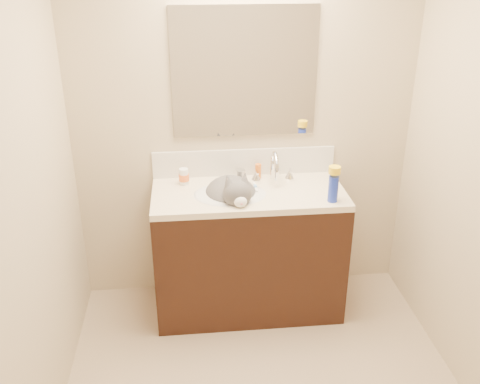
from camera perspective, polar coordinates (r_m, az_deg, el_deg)
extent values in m
cube|color=#BFAC8E|center=(3.44, 0.44, 7.92)|extent=(2.20, 0.04, 2.50)
cube|color=#BFAC8E|center=(2.37, -23.34, -2.31)|extent=(0.04, 2.50, 2.50)
cube|color=black|center=(3.54, 0.89, -6.55)|extent=(1.20, 0.55, 0.82)
cube|color=beige|center=(3.33, 0.94, -0.22)|extent=(1.20, 0.55, 0.04)
ellipsoid|color=silver|center=(3.32, -1.07, -1.31)|extent=(0.45, 0.36, 0.14)
cylinder|color=silver|center=(3.49, 3.54, 2.27)|extent=(0.04, 0.04, 0.11)
torus|color=silver|center=(3.41, 3.72, 2.74)|extent=(0.03, 0.20, 0.20)
cylinder|color=silver|center=(3.35, 3.94, 1.72)|extent=(0.03, 0.03, 0.06)
cone|color=silver|center=(3.48, 1.74, 1.82)|extent=(0.06, 0.06, 0.06)
cone|color=silver|center=(3.52, 5.30, 1.96)|extent=(0.06, 0.06, 0.06)
ellipsoid|color=#4D4B4D|center=(3.34, -1.02, -0.42)|extent=(0.38, 0.42, 0.24)
ellipsoid|color=#4D4B4D|center=(3.15, -0.28, -0.17)|extent=(0.20, 0.18, 0.16)
ellipsoid|color=#4D4B4D|center=(3.23, -0.62, -0.16)|extent=(0.14, 0.14, 0.15)
cone|color=#4D4B4D|center=(3.13, -1.28, 1.20)|extent=(0.09, 0.09, 0.10)
cone|color=#4D4B4D|center=(3.15, 0.50, 1.39)|extent=(0.09, 0.10, 0.10)
ellipsoid|color=white|center=(3.10, 0.05, -1.05)|extent=(0.08, 0.07, 0.07)
ellipsoid|color=white|center=(3.23, -0.47, -1.26)|extent=(0.13, 0.10, 0.14)
sphere|color=pink|center=(3.08, 0.18, -1.27)|extent=(0.02, 0.02, 0.02)
cylinder|color=#4D4B4D|center=(3.40, 1.55, -1.37)|extent=(0.15, 0.25, 0.05)
cube|color=silver|center=(3.53, 0.45, 3.20)|extent=(1.20, 0.02, 0.18)
cube|color=white|center=(3.36, 0.48, 12.60)|extent=(0.90, 0.02, 0.80)
cylinder|color=white|center=(3.42, -6.00, 1.66)|extent=(0.07, 0.07, 0.10)
cylinder|color=orange|center=(3.42, -6.00, 1.57)|extent=(0.08, 0.08, 0.04)
cylinder|color=#B7B7BC|center=(3.48, 0.06, 1.87)|extent=(0.07, 0.07, 0.07)
cylinder|color=orange|center=(3.49, 1.95, 2.23)|extent=(0.04, 0.04, 0.10)
cube|color=white|center=(3.37, 1.65, 0.53)|extent=(0.02, 0.14, 0.01)
cube|color=#71ACF1|center=(3.37, 1.65, 0.59)|extent=(0.02, 0.03, 0.02)
cylinder|color=#1B31C0|center=(3.21, 9.91, 0.34)|extent=(0.07, 0.07, 0.16)
cylinder|color=yellow|center=(3.16, 10.06, 2.32)|extent=(0.09, 0.09, 0.04)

